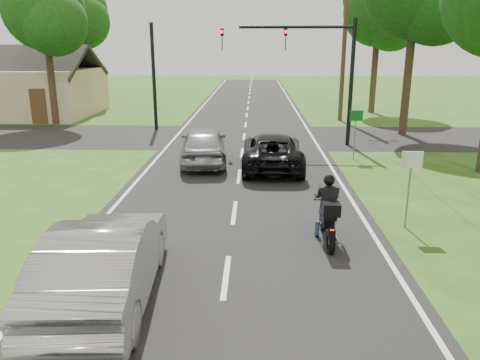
% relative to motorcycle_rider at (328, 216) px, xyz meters
% --- Properties ---
extents(ground, '(140.00, 140.00, 0.00)m').
position_rel_motorcycle_rider_xyz_m(ground, '(-2.42, -1.93, -0.69)').
color(ground, '#285417').
rests_on(ground, ground).
extents(road, '(8.00, 100.00, 0.01)m').
position_rel_motorcycle_rider_xyz_m(road, '(-2.42, 8.07, -0.69)').
color(road, black).
rests_on(road, ground).
extents(cross_road, '(60.00, 7.00, 0.01)m').
position_rel_motorcycle_rider_xyz_m(cross_road, '(-2.42, 14.07, -0.69)').
color(cross_road, black).
rests_on(cross_road, ground).
extents(motorcycle_rider, '(0.58, 2.05, 1.77)m').
position_rel_motorcycle_rider_xyz_m(motorcycle_rider, '(0.00, 0.00, 0.00)').
color(motorcycle_rider, black).
rests_on(motorcycle_rider, ground).
extents(dark_suv, '(2.38, 5.07, 1.40)m').
position_rel_motorcycle_rider_xyz_m(dark_suv, '(-1.13, 7.39, 0.02)').
color(dark_suv, black).
rests_on(dark_suv, road).
extents(silver_sedan, '(2.04, 5.05, 1.63)m').
position_rel_motorcycle_rider_xyz_m(silver_sedan, '(-4.65, -2.93, 0.13)').
color(silver_sedan, '#ACACB1').
rests_on(silver_sedan, road).
extents(silver_suv, '(2.28, 4.76, 1.57)m').
position_rel_motorcycle_rider_xyz_m(silver_suv, '(-3.97, 8.09, 0.10)').
color(silver_suv, '#919398').
rests_on(silver_suv, road).
extents(traffic_signal, '(6.38, 0.44, 6.00)m').
position_rel_motorcycle_rider_xyz_m(traffic_signal, '(0.92, 12.06, 3.44)').
color(traffic_signal, black).
rests_on(traffic_signal, ground).
extents(signal_pole_far, '(0.20, 0.20, 6.00)m').
position_rel_motorcycle_rider_xyz_m(signal_pole_far, '(-7.62, 16.07, 2.31)').
color(signal_pole_far, black).
rests_on(signal_pole_far, ground).
extents(utility_pole_far, '(1.60, 0.28, 10.00)m').
position_rel_motorcycle_rider_xyz_m(utility_pole_far, '(3.78, 20.07, 4.39)').
color(utility_pole_far, brown).
rests_on(utility_pole_far, ground).
extents(sign_white, '(0.55, 0.07, 2.12)m').
position_rel_motorcycle_rider_xyz_m(sign_white, '(2.28, 1.05, 0.90)').
color(sign_white, slate).
rests_on(sign_white, ground).
extents(sign_green, '(0.55, 0.07, 2.12)m').
position_rel_motorcycle_rider_xyz_m(sign_green, '(2.48, 9.05, 0.90)').
color(sign_green, slate).
rests_on(sign_green, ground).
extents(tree_row_e, '(5.28, 5.12, 9.61)m').
position_rel_motorcycle_rider_xyz_m(tree_row_e, '(7.06, 23.85, 6.14)').
color(tree_row_e, '#332316').
rests_on(tree_row_e, ground).
extents(tree_left_near, '(5.12, 4.96, 9.22)m').
position_rel_motorcycle_rider_xyz_m(tree_left_near, '(-14.15, 17.85, 5.84)').
color(tree_left_near, '#332316').
rests_on(tree_left_near, ground).
extents(tree_left_far, '(5.76, 5.58, 10.14)m').
position_rel_motorcycle_rider_xyz_m(tree_left_far, '(-16.12, 27.82, 6.44)').
color(tree_left_far, '#332316').
rests_on(tree_left_far, ground).
extents(house, '(10.20, 8.00, 4.84)m').
position_rel_motorcycle_rider_xyz_m(house, '(-18.42, 22.07, 1.07)').
color(house, tan).
rests_on(house, ground).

